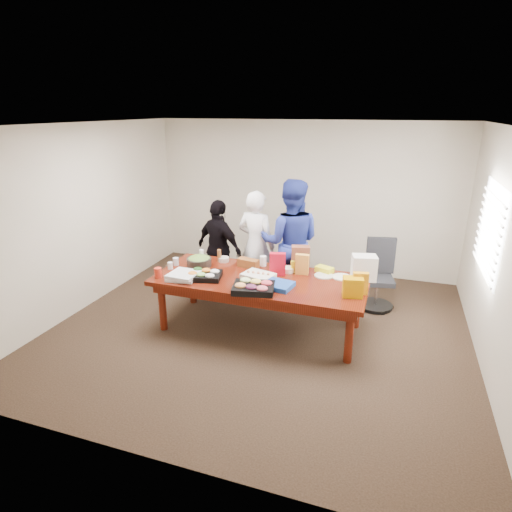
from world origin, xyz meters
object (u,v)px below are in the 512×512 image
(person_right, at_px, (290,242))
(salad_bowl, at_px, (199,262))
(sheet_cake, at_px, (258,276))
(conference_table, at_px, (260,303))
(person_center, at_px, (256,245))
(office_chair, at_px, (378,277))

(person_right, height_order, salad_bowl, person_right)
(person_right, xyz_separation_m, sheet_cake, (-0.17, -1.03, -0.18))
(sheet_cake, xyz_separation_m, salad_bowl, (-0.95, 0.19, 0.02))
(person_right, bearing_deg, conference_table, 70.84)
(person_center, distance_m, salad_bowl, 1.03)
(office_chair, distance_m, salad_bowl, 2.66)
(office_chair, bearing_deg, person_right, 175.09)
(conference_table, height_order, person_right, person_right)
(conference_table, bearing_deg, person_center, 111.42)
(office_chair, bearing_deg, conference_table, -153.48)
(person_center, bearing_deg, sheet_cake, 120.39)
(person_center, xyz_separation_m, person_right, (0.55, -0.02, 0.10))
(conference_table, distance_m, sheet_cake, 0.41)
(conference_table, height_order, person_center, person_center)
(conference_table, relative_size, person_right, 1.46)
(salad_bowl, bearing_deg, conference_table, -9.43)
(person_right, distance_m, salad_bowl, 1.41)
(office_chair, height_order, salad_bowl, office_chair)
(sheet_cake, distance_m, salad_bowl, 0.97)
(person_center, xyz_separation_m, salad_bowl, (-0.57, -0.86, -0.05))
(person_center, distance_m, sheet_cake, 1.11)
(conference_table, height_order, salad_bowl, salad_bowl)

